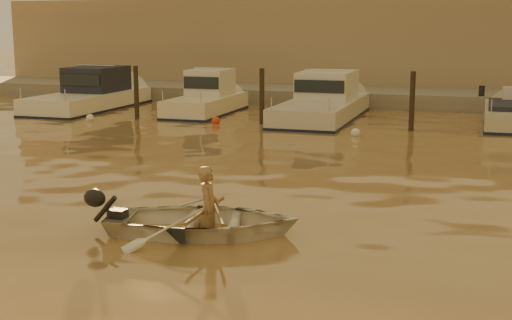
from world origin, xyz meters
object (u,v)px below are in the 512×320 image
(moored_boat_1, at_px, (206,98))
(moored_boat_2, at_px, (323,102))
(dinghy, at_px, (203,221))
(waterfront_building, at_px, (443,47))
(moored_boat_0, at_px, (89,94))
(person, at_px, (208,209))

(moored_boat_1, bearing_deg, moored_boat_2, 0.00)
(dinghy, bearing_deg, waterfront_building, -19.06)
(dinghy, height_order, moored_boat_2, moored_boat_2)
(moored_boat_1, height_order, waterfront_building, waterfront_building)
(dinghy, height_order, moored_boat_0, moored_boat_0)
(moored_boat_2, bearing_deg, waterfront_building, 71.19)
(dinghy, xyz_separation_m, moored_boat_2, (-1.35, 15.59, 0.40))
(person, height_order, waterfront_building, waterfront_building)
(moored_boat_1, relative_size, waterfront_building, 0.13)
(dinghy, bearing_deg, moored_boat_2, -8.96)
(moored_boat_0, xyz_separation_m, waterfront_building, (13.87, 11.00, 1.77))
(moored_boat_1, relative_size, moored_boat_2, 0.71)
(moored_boat_1, bearing_deg, dinghy, -68.48)
(dinghy, relative_size, moored_boat_2, 0.40)
(moored_boat_0, bearing_deg, person, -53.37)
(waterfront_building, bearing_deg, moored_boat_2, -108.81)
(moored_boat_2, relative_size, waterfront_building, 0.18)
(dinghy, relative_size, moored_boat_1, 0.57)
(moored_boat_0, distance_m, moored_boat_1, 5.33)
(person, distance_m, moored_boat_0, 19.40)
(moored_boat_0, distance_m, waterfront_building, 17.79)
(moored_boat_2, bearing_deg, moored_boat_1, 180.00)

